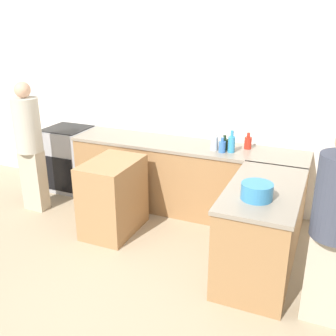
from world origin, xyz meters
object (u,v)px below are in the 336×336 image
(vinegar_bottle_clear, at_px, (214,143))
(water_bottle_blue, at_px, (222,146))
(wine_bottle_dark, at_px, (224,144))
(person_by_range, at_px, (29,143))
(person_at_peninsula, at_px, (335,225))
(range_oven, at_px, (70,158))
(island_table, at_px, (113,197))
(dish_soap_bottle, at_px, (231,144))
(mixing_bowl, at_px, (257,191))
(hot_sauce_bottle, at_px, (248,142))

(vinegar_bottle_clear, xyz_separation_m, water_bottle_blue, (0.11, -0.04, -0.02))
(wine_bottle_dark, xyz_separation_m, person_by_range, (-2.38, -0.74, -0.07))
(wine_bottle_dark, height_order, person_at_peninsula, person_at_peninsula)
(range_oven, distance_m, island_table, 1.55)
(water_bottle_blue, bearing_deg, dish_soap_bottle, 24.73)
(island_table, height_order, person_at_peninsula, person_at_peninsula)
(island_table, bearing_deg, range_oven, 145.34)
(wine_bottle_dark, bearing_deg, person_at_peninsula, -48.14)
(water_bottle_blue, height_order, dish_soap_bottle, dish_soap_bottle)
(mixing_bowl, bearing_deg, wine_bottle_dark, 117.09)
(person_by_range, bearing_deg, dish_soap_bottle, 15.18)
(person_at_peninsula, bearing_deg, person_by_range, 168.95)
(water_bottle_blue, distance_m, person_at_peninsula, 1.87)
(mixing_bowl, xyz_separation_m, vinegar_bottle_clear, (-0.75, 1.19, 0.02))
(island_table, relative_size, hot_sauce_bottle, 4.39)
(person_by_range, relative_size, person_at_peninsula, 1.01)
(hot_sauce_bottle, relative_size, water_bottle_blue, 1.09)
(island_table, xyz_separation_m, wine_bottle_dark, (1.10, 0.84, 0.55))
(hot_sauce_bottle, height_order, person_at_peninsula, person_at_peninsula)
(island_table, xyz_separation_m, hot_sauce_bottle, (1.36, 0.99, 0.56))
(island_table, bearing_deg, dish_soap_bottle, 32.73)
(hot_sauce_bottle, relative_size, wine_bottle_dark, 1.11)
(water_bottle_blue, height_order, person_by_range, person_by_range)
(water_bottle_blue, relative_size, wine_bottle_dark, 1.01)
(range_oven, distance_m, person_by_range, 0.91)
(mixing_bowl, xyz_separation_m, hot_sauce_bottle, (-0.39, 1.41, 0.01))
(island_table, height_order, person_by_range, person_by_range)
(wine_bottle_dark, bearing_deg, island_table, -142.70)
(range_oven, bearing_deg, water_bottle_blue, -3.66)
(wine_bottle_dark, bearing_deg, mixing_bowl, -62.91)
(dish_soap_bottle, bearing_deg, mixing_bowl, -65.62)
(vinegar_bottle_clear, bearing_deg, person_by_range, -163.58)
(island_table, distance_m, wine_bottle_dark, 1.49)
(hot_sauce_bottle, relative_size, person_by_range, 0.12)
(person_at_peninsula, bearing_deg, hot_sauce_bottle, 123.16)
(vinegar_bottle_clear, distance_m, wine_bottle_dark, 0.13)
(hot_sauce_bottle, bearing_deg, person_at_peninsula, -56.84)
(mixing_bowl, xyz_separation_m, wine_bottle_dark, (-0.64, 1.26, -0.00))
(vinegar_bottle_clear, xyz_separation_m, hot_sauce_bottle, (0.36, 0.22, -0.02))
(vinegar_bottle_clear, xyz_separation_m, wine_bottle_dark, (0.11, 0.07, -0.02))
(island_table, xyz_separation_m, person_at_peninsula, (2.41, -0.62, 0.46))
(hot_sauce_bottle, xyz_separation_m, person_at_peninsula, (1.05, -1.61, -0.10))
(water_bottle_blue, distance_m, dish_soap_bottle, 0.12)
(person_by_range, bearing_deg, water_bottle_blue, 14.75)
(dish_soap_bottle, height_order, person_at_peninsula, person_at_peninsula)
(range_oven, height_order, island_table, range_oven)
(hot_sauce_bottle, distance_m, person_by_range, 2.78)
(person_by_range, bearing_deg, island_table, -4.53)
(range_oven, distance_m, vinegar_bottle_clear, 2.33)
(wine_bottle_dark, bearing_deg, vinegar_bottle_clear, -147.39)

